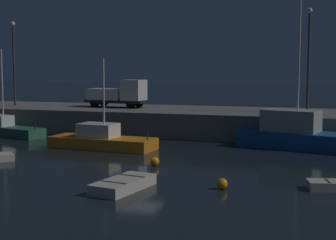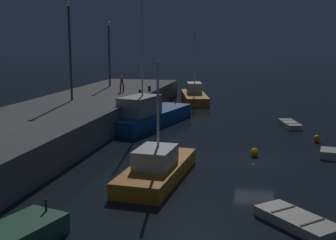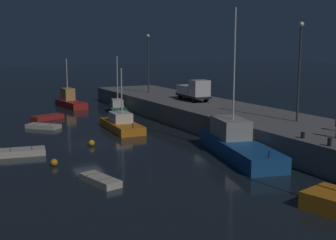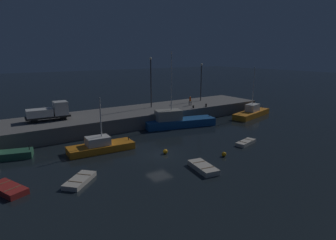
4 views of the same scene
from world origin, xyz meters
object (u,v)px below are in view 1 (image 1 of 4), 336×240
(fishing_boat_orange, at_px, (310,136))
(mooring_buoy_near, at_px, (222,184))
(mooring_buoy_mid, at_px, (155,162))
(lamp_post_east, at_px, (309,52))
(utility_truck, at_px, (119,94))
(fishing_boat_white, at_px, (6,129))
(lamp_post_west, at_px, (14,57))
(fishing_boat_blue, at_px, (102,140))
(dinghy_red_small, at_px, (123,184))

(fishing_boat_orange, bearing_deg, mooring_buoy_near, -103.90)
(mooring_buoy_near, bearing_deg, mooring_buoy_mid, 138.48)
(lamp_post_east, distance_m, utility_truck, 17.40)
(fishing_boat_orange, bearing_deg, lamp_post_east, 95.11)
(fishing_boat_orange, xyz_separation_m, mooring_buoy_mid, (-8.48, -9.46, -0.71))
(fishing_boat_white, relative_size, lamp_post_west, 0.92)
(lamp_post_east, bearing_deg, fishing_boat_white, -163.11)
(fishing_boat_blue, bearing_deg, fishing_boat_orange, 16.73)
(lamp_post_west, bearing_deg, lamp_post_east, 3.49)
(mooring_buoy_mid, xyz_separation_m, lamp_post_west, (-19.75, 14.66, 6.59))
(fishing_boat_blue, xyz_separation_m, mooring_buoy_mid, (5.92, -5.13, -0.36))
(fishing_boat_blue, relative_size, lamp_post_west, 0.97)
(mooring_buoy_near, bearing_deg, lamp_post_west, 142.36)
(fishing_boat_orange, height_order, utility_truck, fishing_boat_orange)
(dinghy_red_small, relative_size, lamp_post_west, 0.49)
(mooring_buoy_mid, bearing_deg, utility_truck, 120.00)
(lamp_post_east, bearing_deg, lamp_post_west, -176.51)
(dinghy_red_small, height_order, mooring_buoy_near, dinghy_red_small)
(fishing_boat_blue, bearing_deg, mooring_buoy_near, -41.21)
(dinghy_red_small, bearing_deg, lamp_post_east, 71.89)
(fishing_boat_white, xyz_separation_m, mooring_buoy_near, (21.73, -13.34, -0.36))
(fishing_boat_blue, bearing_deg, lamp_post_east, 39.13)
(lamp_post_east, relative_size, utility_truck, 1.43)
(mooring_buoy_mid, distance_m, utility_truck, 18.50)
(fishing_boat_blue, distance_m, lamp_post_east, 18.91)
(mooring_buoy_mid, distance_m, lamp_post_west, 25.46)
(fishing_boat_orange, distance_m, lamp_post_east, 9.25)
(fishing_boat_white, height_order, fishing_boat_orange, fishing_boat_orange)
(lamp_post_west, distance_m, lamp_post_east, 27.67)
(fishing_boat_white, relative_size, utility_truck, 1.24)
(lamp_post_west, height_order, utility_truck, lamp_post_west)
(fishing_boat_orange, relative_size, lamp_post_east, 1.36)
(fishing_boat_blue, height_order, lamp_post_west, lamp_post_west)
(fishing_boat_orange, xyz_separation_m, mooring_buoy_near, (-3.44, -13.92, -0.71))
(fishing_boat_white, xyz_separation_m, fishing_boat_orange, (25.18, 0.57, 0.36))
(fishing_boat_orange, relative_size, mooring_buoy_mid, 21.32)
(fishing_boat_white, height_order, mooring_buoy_mid, fishing_boat_white)
(dinghy_red_small, xyz_separation_m, lamp_post_east, (7.32, 22.40, 6.87))
(fishing_boat_blue, bearing_deg, dinghy_red_small, -60.00)
(utility_truck, bearing_deg, fishing_boat_white, -137.66)
(mooring_buoy_mid, height_order, utility_truck, utility_truck)
(dinghy_red_small, bearing_deg, fishing_boat_orange, 62.89)
(utility_truck, bearing_deg, dinghy_red_small, -66.15)
(mooring_buoy_near, bearing_deg, fishing_boat_orange, 76.10)
(fishing_boat_blue, distance_m, mooring_buoy_near, 14.56)
(lamp_post_west, bearing_deg, fishing_boat_white, -62.12)
(mooring_buoy_mid, bearing_deg, lamp_post_east, 64.30)
(mooring_buoy_near, height_order, lamp_post_west, lamp_post_west)
(fishing_boat_white, xyz_separation_m, lamp_post_west, (-3.05, 5.77, 6.24))
(fishing_boat_white, bearing_deg, lamp_post_east, 16.89)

